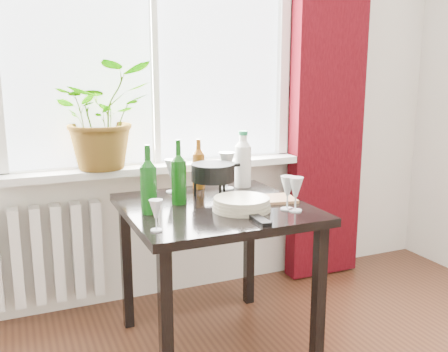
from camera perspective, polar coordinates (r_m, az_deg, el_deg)
name	(u,v)px	position (r m, az deg, el deg)	size (l,w,h in m)	color
window	(153,29)	(2.93, -8.17, 16.29)	(1.72, 0.08, 1.62)	white
windowsill	(160,167)	(2.91, -7.35, 1.00)	(1.72, 0.20, 0.04)	silver
curtain	(328,83)	(3.31, 11.85, 10.39)	(0.50, 0.12, 2.56)	#36040A
radiator	(27,257)	(2.95, -21.58, -8.59)	(0.80, 0.10, 0.55)	white
table	(215,223)	(2.43, -1.03, -5.42)	(0.85, 0.85, 0.74)	black
potted_plant	(103,115)	(2.79, -13.67, 6.75)	(0.52, 0.45, 0.58)	#39681B
wine_bottle_left	(148,179)	(2.26, -8.65, -0.32)	(0.07, 0.07, 0.32)	#0D460E
wine_bottle_right	(179,172)	(2.40, -5.21, 0.50)	(0.07, 0.07, 0.32)	#0C3C0B
bottle_amber	(199,163)	(2.72, -2.92, 1.46)	(0.07, 0.07, 0.28)	brown
cleaning_bottle	(243,158)	(2.75, 2.17, 2.05)	(0.09, 0.09, 0.32)	silver
wineglass_front_right	(287,193)	(2.32, 7.27, -1.89)	(0.07, 0.07, 0.16)	#B6BFC4
wineglass_far_right	(296,194)	(2.31, 8.19, -2.02)	(0.07, 0.07, 0.16)	silver
wineglass_back_center	(227,170)	(2.70, 0.30, 0.68)	(0.09, 0.09, 0.21)	silver
wineglass_back_left	(172,175)	(2.65, -5.95, 0.06)	(0.08, 0.08, 0.18)	silver
wineglass_front_left	(156,215)	(2.02, -7.76, -4.45)	(0.06, 0.06, 0.13)	silver
plate_stack	(242,204)	(2.31, 2.02, -3.21)	(0.27, 0.27, 0.06)	#BEB79D
fondue_pot	(213,180)	(2.54, -1.26, -0.48)	(0.25, 0.22, 0.17)	black
tv_remote	(259,220)	(2.15, 4.08, -5.01)	(0.05, 0.15, 0.02)	black
cutting_board	(268,199)	(2.49, 5.02, -2.68)	(0.27, 0.17, 0.01)	#A17048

